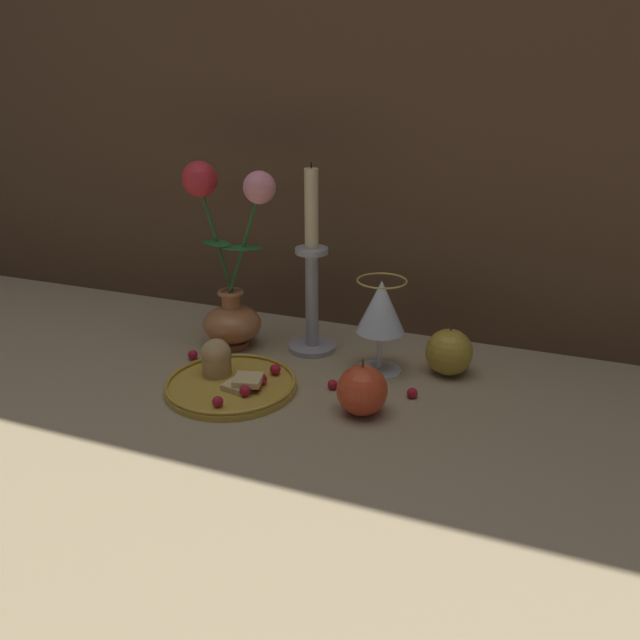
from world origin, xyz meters
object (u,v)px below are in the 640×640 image
object	(u,v)px
vase	(230,280)
candlestick	(313,284)
plate_with_pastries	(229,379)
apple_beside_vase	(449,352)
apple_near_glass	(362,390)
wine_glass	(381,310)

from	to	relation	value
vase	candlestick	bearing A→B (deg)	13.72
plate_with_pastries	apple_beside_vase	distance (m)	0.37
plate_with_pastries	apple_near_glass	world-z (taller)	apple_near_glass
vase	apple_near_glass	distance (m)	0.35
wine_glass	candlestick	xyz separation A→B (m)	(-0.14, 0.04, 0.02)
plate_with_pastries	apple_near_glass	xyz separation A→B (m)	(0.23, -0.00, 0.02)
plate_with_pastries	apple_beside_vase	size ratio (longest dim) A/B	2.33
candlestick	apple_beside_vase	size ratio (longest dim) A/B	3.71
candlestick	apple_near_glass	world-z (taller)	candlestick
plate_with_pastries	candlestick	bearing A→B (deg)	68.80
candlestick	apple_near_glass	bearing A→B (deg)	-51.28
apple_beside_vase	candlestick	bearing A→B (deg)	177.67
wine_glass	candlestick	size ratio (longest dim) A/B	0.48
wine_glass	apple_near_glass	xyz separation A→B (m)	(0.02, -0.15, -0.07)
vase	apple_beside_vase	bearing A→B (deg)	3.76
wine_glass	apple_beside_vase	distance (m)	0.14
candlestick	plate_with_pastries	bearing A→B (deg)	-111.20
plate_with_pastries	candlestick	xyz separation A→B (m)	(0.07, 0.19, 0.11)
apple_beside_vase	apple_near_glass	world-z (taller)	apple_beside_vase
vase	candlestick	distance (m)	0.15
vase	plate_with_pastries	xyz separation A→B (m)	(0.08, -0.15, -0.11)
vase	plate_with_pastries	size ratio (longest dim) A/B	1.58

